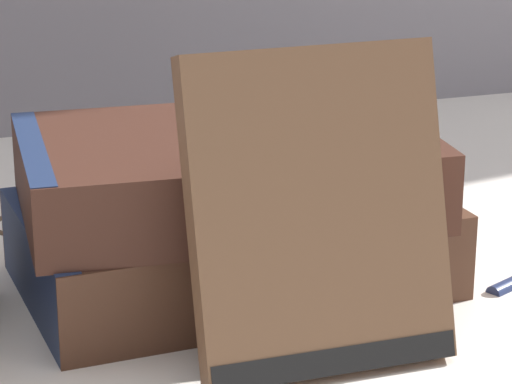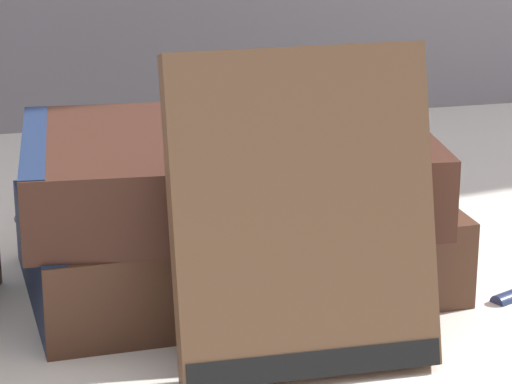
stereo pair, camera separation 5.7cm
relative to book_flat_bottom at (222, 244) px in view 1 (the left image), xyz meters
name	(u,v)px [view 1 (the left image)]	position (x,y,z in m)	size (l,w,h in m)	color
ground_plane	(173,320)	(-0.04, -0.04, -0.02)	(3.00, 3.00, 0.00)	silver
book_flat_bottom	(222,244)	(0.00, 0.00, 0.00)	(0.22, 0.15, 0.05)	#4C2D1E
book_flat_top	(214,172)	(-0.01, -0.01, 0.04)	(0.21, 0.15, 0.04)	#422319
book_leaning_front	(319,223)	(0.02, -0.10, 0.04)	(0.12, 0.05, 0.14)	brown
pocket_watch	(289,131)	(0.03, -0.03, 0.07)	(0.05, 0.05, 0.01)	white
reading_glasses	(75,220)	(-0.06, 0.12, -0.02)	(0.11, 0.07, 0.00)	#4C3828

